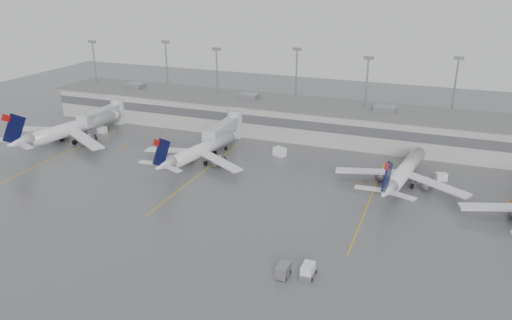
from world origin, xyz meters
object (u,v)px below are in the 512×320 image
(jet_mid_left, at_px, (199,151))
(jet_far_left, at_px, (68,129))
(baggage_tug, at_px, (308,272))
(jet_mid_right, at_px, (404,172))

(jet_mid_left, bearing_deg, jet_far_left, -170.66)
(jet_mid_left, relative_size, baggage_tug, 9.83)
(baggage_tug, bearing_deg, jet_mid_left, 135.97)
(jet_far_left, relative_size, jet_mid_left, 1.18)
(jet_mid_right, height_order, baggage_tug, jet_mid_right)
(jet_mid_left, relative_size, jet_mid_right, 0.98)
(jet_mid_right, bearing_deg, jet_mid_left, -166.31)
(jet_mid_right, bearing_deg, baggage_tug, -94.41)
(jet_far_left, xyz_separation_m, jet_mid_left, (36.27, -1.11, -0.51))
(baggage_tug, bearing_deg, jet_far_left, 154.38)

